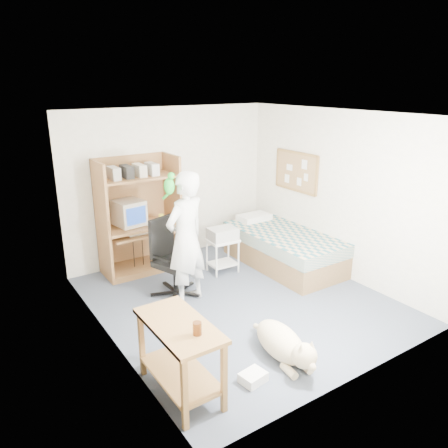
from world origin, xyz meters
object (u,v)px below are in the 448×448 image
(bed, at_px, (283,248))
(office_chair, at_px, (172,268))
(computer_hutch, at_px, (139,220))
(side_desk, at_px, (180,347))
(printer_cart, at_px, (223,250))
(dog, at_px, (284,343))
(person, at_px, (186,239))

(bed, bearing_deg, office_chair, 177.71)
(bed, bearing_deg, computer_hutch, 150.71)
(bed, distance_m, side_desk, 3.39)
(office_chair, bearing_deg, bed, -21.62)
(office_chair, bearing_deg, printer_cart, -6.08)
(bed, bearing_deg, printer_cart, 161.93)
(side_desk, distance_m, office_chair, 2.09)
(office_chair, bearing_deg, dog, -101.08)
(office_chair, relative_size, dog, 0.95)
(printer_cart, bearing_deg, dog, -104.35)
(side_desk, relative_size, printer_cart, 1.85)
(computer_hutch, height_order, office_chair, computer_hutch)
(printer_cart, bearing_deg, computer_hutch, 145.02)
(computer_hutch, height_order, printer_cart, computer_hutch)
(person, height_order, printer_cart, person)
(computer_hutch, relative_size, side_desk, 1.80)
(computer_hutch, xyz_separation_m, bed, (2.00, -1.12, -0.53))
(side_desk, distance_m, printer_cart, 2.85)
(printer_cart, bearing_deg, bed, -15.09)
(dog, bearing_deg, side_desk, -179.90)
(office_chair, xyz_separation_m, person, (0.07, -0.31, 0.52))
(computer_hutch, distance_m, side_desk, 3.08)
(computer_hutch, xyz_separation_m, printer_cart, (1.03, -0.81, -0.46))
(computer_hutch, xyz_separation_m, dog, (0.32, -3.08, -0.63))
(computer_hutch, xyz_separation_m, side_desk, (-0.85, -2.94, -0.33))
(bed, xyz_separation_m, person, (-1.90, -0.23, 0.62))
(bed, xyz_separation_m, office_chair, (-1.97, 0.08, 0.10))
(office_chair, height_order, person, person)
(computer_hutch, relative_size, person, 1.00)
(person, relative_size, printer_cart, 3.34)
(bed, relative_size, printer_cart, 3.73)
(bed, distance_m, printer_cart, 1.02)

